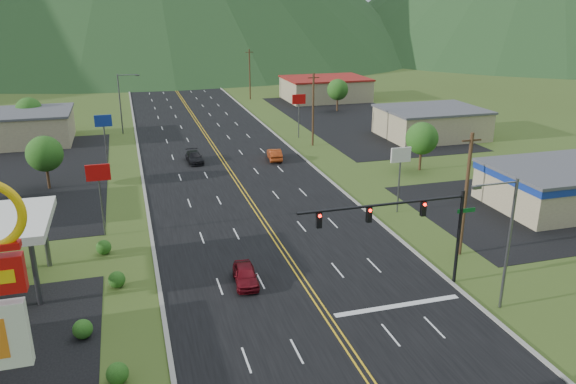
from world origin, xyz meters
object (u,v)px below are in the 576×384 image
object	(u,v)px
car_dark_mid	(195,157)
car_red_far	(275,155)
streetlight_west	(122,100)
streetlight_east	(505,236)
car_red_near	(245,275)
traffic_signal	(409,219)

from	to	relation	value
car_dark_mid	car_red_far	xyz separation A→B (m)	(9.95, -1.68, 0.06)
streetlight_west	car_dark_mid	bearing A→B (deg)	-66.97
streetlight_east	car_red_near	xyz separation A→B (m)	(-15.29, 7.91, -4.50)
streetlight_east	car_red_far	distance (m)	39.70
streetlight_east	car_red_near	distance (m)	17.80
streetlight_east	car_red_near	bearing A→B (deg)	152.65
streetlight_east	car_dark_mid	bearing A→B (deg)	109.81
car_dark_mid	car_red_far	world-z (taller)	car_red_far
traffic_signal	car_red_far	xyz separation A→B (m)	(-0.07, 35.17, -4.61)
car_dark_mid	car_red_far	bearing A→B (deg)	-11.51
car_red_near	car_dark_mid	xyz separation A→B (m)	(0.58, 32.93, -0.02)
car_red_far	streetlight_east	bearing A→B (deg)	104.31
traffic_signal	streetlight_east	xyz separation A→B (m)	(4.70, -4.00, -0.15)
car_dark_mid	car_red_far	distance (m)	10.09
streetlight_east	streetlight_west	xyz separation A→B (m)	(-22.86, 60.00, 0.00)
streetlight_east	streetlight_west	world-z (taller)	same
traffic_signal	streetlight_east	distance (m)	6.17
streetlight_west	car_red_near	size ratio (longest dim) A/B	2.26
streetlight_east	streetlight_west	distance (m)	64.21
traffic_signal	car_red_far	distance (m)	35.47
car_red_near	car_dark_mid	distance (m)	32.93
streetlight_west	car_dark_mid	world-z (taller)	streetlight_west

